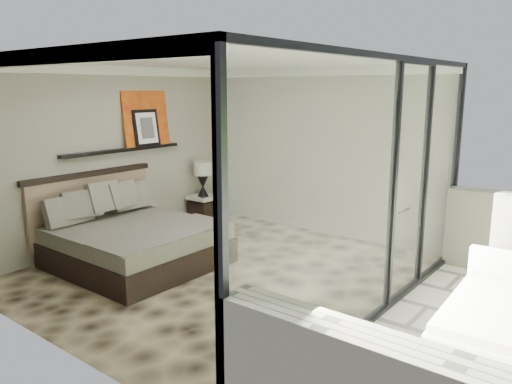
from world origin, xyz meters
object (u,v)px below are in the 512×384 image
Objects in this scene: nightstand at (204,210)px; lounger at (495,319)px; bed at (132,240)px; table_lamp at (203,174)px.

lounger is at bearing -14.36° from nightstand.
nightstand is 5.52m from lounger.
table_lamp is at bearing 107.71° from bed.
lounger is (4.64, 0.83, -0.13)m from bed.
bed is at bearing -172.53° from lounger.
bed is 2.35m from table_lamp.
bed is 4.72m from lounger.
lounger is at bearing 10.17° from bed.
table_lamp is 5.54m from lounger.
nightstand is at bearing 162.99° from lounger.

